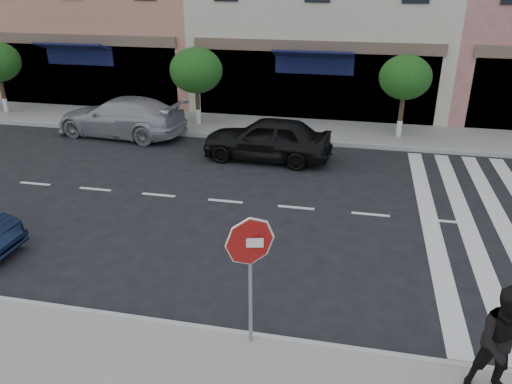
# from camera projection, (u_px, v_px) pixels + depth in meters

# --- Properties ---
(ground) EXTENTS (120.00, 120.00, 0.00)m
(ground) POSITION_uv_depth(u_px,v_px,m) (269.00, 292.00, 10.06)
(ground) COLOR black
(ground) RESTS_ON ground
(sidewalk_far) EXTENTS (60.00, 3.00, 0.15)m
(sidewalk_far) POSITION_uv_depth(u_px,v_px,m) (320.00, 131.00, 19.86)
(sidewalk_far) COLOR gray
(sidewalk_far) RESTS_ON ground
(street_tree_wb) EXTENTS (2.10, 2.10, 3.06)m
(street_tree_wb) POSITION_uv_depth(u_px,v_px,m) (196.00, 71.00, 19.73)
(street_tree_wb) COLOR #473323
(street_tree_wb) RESTS_ON sidewalk_far
(street_tree_c) EXTENTS (1.90, 1.90, 3.04)m
(street_tree_c) POSITION_uv_depth(u_px,v_px,m) (405.00, 78.00, 18.18)
(street_tree_c) COLOR #473323
(street_tree_c) RESTS_ON sidewalk_far
(stop_sign) EXTENTS (0.82, 0.22, 2.36)m
(stop_sign) POSITION_uv_depth(u_px,v_px,m) (250.00, 254.00, 7.81)
(stop_sign) COLOR gray
(stop_sign) RESTS_ON sidewalk_near
(walker) EXTENTS (0.93, 0.75, 1.82)m
(walker) POSITION_uv_depth(u_px,v_px,m) (505.00, 344.00, 7.12)
(walker) COLOR black
(walker) RESTS_ON sidewalk_near
(car_far_left) EXTENTS (5.32, 2.62, 1.49)m
(car_far_left) POSITION_uv_depth(u_px,v_px,m) (121.00, 117.00, 19.34)
(car_far_left) COLOR #9E9EA3
(car_far_left) RESTS_ON ground
(car_far_mid) EXTENTS (4.42, 1.98, 1.47)m
(car_far_mid) POSITION_uv_depth(u_px,v_px,m) (267.00, 139.00, 16.84)
(car_far_mid) COLOR black
(car_far_mid) RESTS_ON ground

